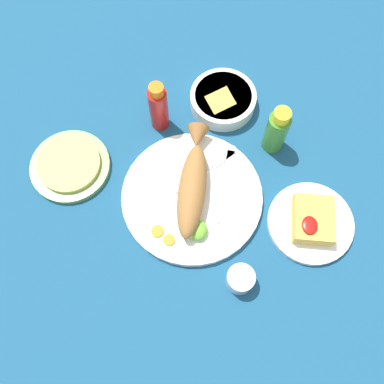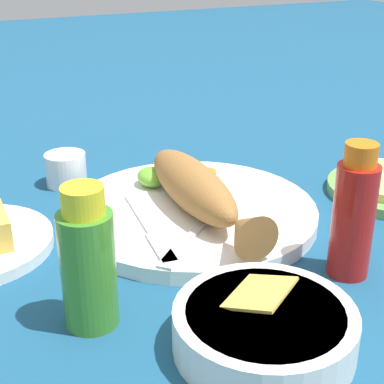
{
  "view_description": "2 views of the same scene",
  "coord_description": "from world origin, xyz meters",
  "px_view_note": "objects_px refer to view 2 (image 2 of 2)",
  "views": [
    {
      "loc": [
        0.36,
        0.03,
        0.93
      ],
      "look_at": [
        0.0,
        0.0,
        0.04
      ],
      "focal_mm": 40.0,
      "sensor_mm": 36.0,
      "label": 1
    },
    {
      "loc": [
        -0.62,
        0.3,
        0.35
      ],
      "look_at": [
        0.0,
        0.0,
        0.04
      ],
      "focal_mm": 55.0,
      "sensor_mm": 36.0,
      "label": 2
    }
  ],
  "objects_px": {
    "fork_near": "(191,235)",
    "fried_fish": "(198,191)",
    "salt_cup": "(66,171)",
    "fork_far": "(150,230)",
    "guacamole_bowl": "(264,327)",
    "hot_sauce_bottle_green": "(88,263)",
    "hot_sauce_bottle_red": "(354,215)",
    "main_plate": "(192,212)"
  },
  "relations": [
    {
      "from": "hot_sauce_bottle_red",
      "to": "salt_cup",
      "type": "bearing_deg",
      "value": 29.76
    },
    {
      "from": "fork_near",
      "to": "hot_sauce_bottle_green",
      "type": "distance_m",
      "value": 0.17
    },
    {
      "from": "fork_near",
      "to": "fried_fish",
      "type": "bearing_deg",
      "value": -166.64
    },
    {
      "from": "fried_fish",
      "to": "hot_sauce_bottle_red",
      "type": "height_order",
      "value": "hot_sauce_bottle_red"
    },
    {
      "from": "hot_sauce_bottle_green",
      "to": "salt_cup",
      "type": "bearing_deg",
      "value": -10.51
    },
    {
      "from": "fried_fish",
      "to": "guacamole_bowl",
      "type": "bearing_deg",
      "value": 169.34
    },
    {
      "from": "fork_far",
      "to": "salt_cup",
      "type": "distance_m",
      "value": 0.23
    },
    {
      "from": "fork_near",
      "to": "fork_far",
      "type": "distance_m",
      "value": 0.05
    },
    {
      "from": "hot_sauce_bottle_green",
      "to": "salt_cup",
      "type": "height_order",
      "value": "hot_sauce_bottle_green"
    },
    {
      "from": "fried_fish",
      "to": "fork_far",
      "type": "height_order",
      "value": "fried_fish"
    },
    {
      "from": "fork_near",
      "to": "salt_cup",
      "type": "xyz_separation_m",
      "value": [
        0.26,
        0.08,
        0.0
      ]
    },
    {
      "from": "hot_sauce_bottle_green",
      "to": "hot_sauce_bottle_red",
      "type": "bearing_deg",
      "value": -97.12
    },
    {
      "from": "fried_fish",
      "to": "hot_sauce_bottle_green",
      "type": "relative_size",
      "value": 1.93
    },
    {
      "from": "guacamole_bowl",
      "to": "fork_far",
      "type": "bearing_deg",
      "value": 5.46
    },
    {
      "from": "salt_cup",
      "to": "fork_far",
      "type": "bearing_deg",
      "value": -169.1
    },
    {
      "from": "fork_near",
      "to": "salt_cup",
      "type": "relative_size",
      "value": 2.42
    },
    {
      "from": "main_plate",
      "to": "hot_sauce_bottle_red",
      "type": "bearing_deg",
      "value": -153.49
    },
    {
      "from": "main_plate",
      "to": "fried_fish",
      "type": "bearing_deg",
      "value": 178.22
    },
    {
      "from": "fork_far",
      "to": "guacamole_bowl",
      "type": "xyz_separation_m",
      "value": [
        -0.22,
        -0.02,
        0.0
      ]
    },
    {
      "from": "fork_near",
      "to": "fork_far",
      "type": "xyz_separation_m",
      "value": [
        0.03,
        0.04,
        0.0
      ]
    },
    {
      "from": "fork_near",
      "to": "fork_far",
      "type": "height_order",
      "value": "same"
    },
    {
      "from": "fork_far",
      "to": "guacamole_bowl",
      "type": "bearing_deg",
      "value": 11.1
    },
    {
      "from": "fork_far",
      "to": "hot_sauce_bottle_green",
      "type": "distance_m",
      "value": 0.16
    },
    {
      "from": "fork_near",
      "to": "guacamole_bowl",
      "type": "height_order",
      "value": "guacamole_bowl"
    },
    {
      "from": "guacamole_bowl",
      "to": "main_plate",
      "type": "bearing_deg",
      "value": -11.64
    },
    {
      "from": "fork_near",
      "to": "salt_cup",
      "type": "distance_m",
      "value": 0.27
    },
    {
      "from": "salt_cup",
      "to": "guacamole_bowl",
      "type": "bearing_deg",
      "value": -171.78
    },
    {
      "from": "fork_near",
      "to": "hot_sauce_bottle_red",
      "type": "xyz_separation_m",
      "value": [
        -0.12,
        -0.13,
        0.05
      ]
    },
    {
      "from": "main_plate",
      "to": "salt_cup",
      "type": "distance_m",
      "value": 0.22
    },
    {
      "from": "fried_fish",
      "to": "fork_near",
      "type": "relative_size",
      "value": 1.9
    },
    {
      "from": "hot_sauce_bottle_green",
      "to": "guacamole_bowl",
      "type": "relative_size",
      "value": 0.86
    },
    {
      "from": "fried_fish",
      "to": "hot_sauce_bottle_green",
      "type": "xyz_separation_m",
      "value": [
        -0.14,
        0.18,
        0.02
      ]
    },
    {
      "from": "main_plate",
      "to": "fork_far",
      "type": "relative_size",
      "value": 1.75
    },
    {
      "from": "main_plate",
      "to": "salt_cup",
      "type": "xyz_separation_m",
      "value": [
        0.18,
        0.12,
        0.01
      ]
    },
    {
      "from": "fried_fish",
      "to": "hot_sauce_bottle_green",
      "type": "bearing_deg",
      "value": 129.22
    },
    {
      "from": "main_plate",
      "to": "salt_cup",
      "type": "height_order",
      "value": "salt_cup"
    },
    {
      "from": "fork_near",
      "to": "hot_sauce_bottle_green",
      "type": "relative_size",
      "value": 1.02
    },
    {
      "from": "main_plate",
      "to": "fried_fish",
      "type": "height_order",
      "value": "fried_fish"
    },
    {
      "from": "hot_sauce_bottle_green",
      "to": "salt_cup",
      "type": "distance_m",
      "value": 0.35
    },
    {
      "from": "fried_fish",
      "to": "fork_far",
      "type": "bearing_deg",
      "value": 108.35
    },
    {
      "from": "hot_sauce_bottle_red",
      "to": "main_plate",
      "type": "bearing_deg",
      "value": 26.51
    },
    {
      "from": "main_plate",
      "to": "guacamole_bowl",
      "type": "height_order",
      "value": "guacamole_bowl"
    }
  ]
}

